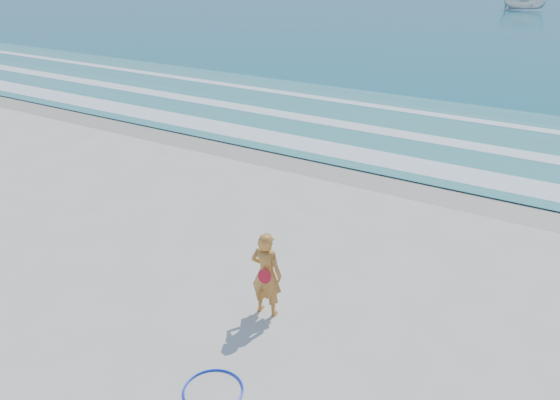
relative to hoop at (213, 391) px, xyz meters
The scene contains 9 objects.
ground 1.99m from the hoop, 155.83° to the left, with size 400.00×400.00×0.00m, color silver.
wet_sand 9.98m from the hoop, 100.47° to the left, with size 400.00×2.40×0.00m, color #B2A893.
shallow 14.92m from the hoop, 96.98° to the left, with size 400.00×10.00×0.01m, color #59B7AD.
foam_near 11.26m from the hoop, 99.26° to the left, with size 400.00×1.40×0.01m, color white.
foam_mid 14.13m from the hoop, 97.37° to the left, with size 400.00×0.90×0.01m, color white.
foam_far 17.41m from the hoop, 95.98° to the left, with size 400.00×0.60×0.01m, color white.
hoop is the anchor object (origin of this frame).
boat 66.99m from the hoop, 95.66° to the left, with size 1.89×5.03×1.94m, color silver.
woman 2.36m from the hoop, 100.63° to the left, with size 0.65×0.45×1.69m.
Camera 1 is at (6.11, -5.80, 6.25)m, focal length 35.00 mm.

